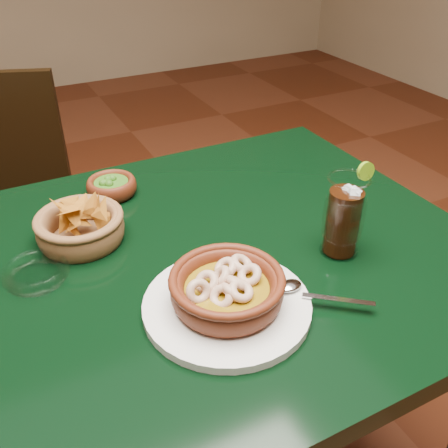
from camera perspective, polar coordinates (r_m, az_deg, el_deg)
name	(u,v)px	position (r m, az deg, el deg)	size (l,w,h in m)	color
dining_table	(150,311)	(0.93, -8.41, -9.83)	(1.20, 0.80, 0.75)	black
dining_chair	(0,225)	(1.57, -24.23, -0.06)	(0.53, 0.53, 0.89)	black
shrimp_plate	(227,293)	(0.76, 0.38, -7.86)	(0.33, 0.26, 0.08)	silver
chip_basket	(80,227)	(0.94, -16.10, -0.32)	(0.19, 0.19, 0.11)	brown
guacamole_ramekin	(111,186)	(1.08, -12.74, 4.24)	(0.12, 0.12, 0.04)	#4B1B0C
cola_drink	(344,217)	(0.88, 13.51, 0.82)	(0.15, 0.15, 0.17)	white
glass_ashtray	(36,273)	(0.88, -20.73, -5.26)	(0.12, 0.12, 0.03)	white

